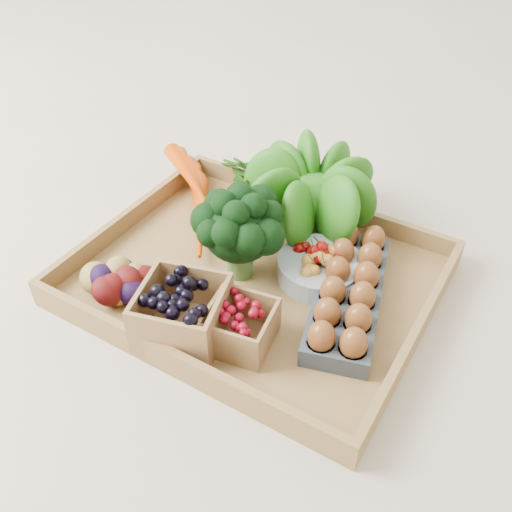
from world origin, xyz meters
The scene contains 10 objects.
ground centered at (0.00, 0.00, 0.00)m, with size 4.00×4.00×0.00m, color beige.
tray centered at (0.00, 0.00, 0.01)m, with size 0.55×0.45×0.01m, color olive.
carrots centered at (-0.18, 0.10, 0.04)m, with size 0.22×0.16×0.05m, color #C93A00, non-canonical shape.
lettuce centered at (0.01, 0.18, 0.10)m, with size 0.16×0.16×0.16m, color #25570D.
broccoli centered at (-0.03, 0.00, 0.07)m, with size 0.15×0.15×0.11m, color black, non-canonical shape.
cherry_bowl centered at (0.09, 0.05, 0.03)m, with size 0.14×0.14×0.04m, color #8C9EA5.
egg_carton centered at (0.15, 0.02, 0.03)m, with size 0.10×0.28×0.03m, color #373F46.
potatoes centered at (-0.17, -0.15, 0.05)m, with size 0.13×0.13×0.07m, color #410A0A, non-canonical shape.
punnet_blackberry centered at (-0.03, -0.16, 0.06)m, with size 0.12×0.12×0.08m, color black.
punnet_raspberry centered at (0.05, -0.13, 0.05)m, with size 0.09×0.09×0.06m, color maroon.
Camera 1 is at (0.36, -0.59, 0.65)m, focal length 40.00 mm.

